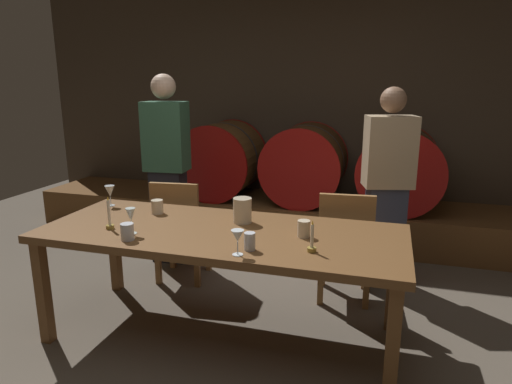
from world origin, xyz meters
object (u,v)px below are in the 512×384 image
at_px(wine_glass_left, 110,192).
at_px(wine_glass_center, 131,216).
at_px(chair_left, 180,226).
at_px(cup_far_right, 304,229).
at_px(cup_center_right, 250,241).
at_px(wine_barrel_center, 305,164).
at_px(wine_barrel_right, 400,169).
at_px(cup_far_left, 157,207).
at_px(pitcher, 242,210).
at_px(wine_glass_right, 238,237).
at_px(guest_right, 387,188).
at_px(candle_left, 110,220).
at_px(chair_right, 345,241).
at_px(candle_right, 312,243).
at_px(dining_table, 221,240).
at_px(cup_center_left, 127,232).

relative_size(wine_glass_left, wine_glass_center, 0.95).
xyz_separation_m(chair_left, cup_far_right, (1.17, -0.67, 0.31)).
bearing_deg(wine_glass_center, cup_center_right, -3.82).
bearing_deg(wine_barrel_center, wine_barrel_right, 0.00).
bearing_deg(wine_glass_center, cup_far_left, 97.83).
height_order(pitcher, wine_glass_right, pitcher).
relative_size(guest_right, wine_glass_right, 11.35).
bearing_deg(cup_far_right, guest_right, 67.00).
height_order(candle_left, wine_glass_left, candle_left).
height_order(guest_right, cup_center_right, guest_right).
relative_size(chair_right, wine_glass_left, 5.61).
relative_size(chair_left, wine_glass_left, 5.61).
height_order(wine_barrel_center, cup_far_right, wine_barrel_center).
xyz_separation_m(wine_barrel_right, candle_right, (-0.49, -2.34, -0.01)).
height_order(candle_left, candle_right, candle_left).
distance_m(wine_barrel_right, wine_glass_left, 2.80).
bearing_deg(candle_left, cup_center_right, -5.60).
bearing_deg(cup_far_left, candle_right, -19.47).
relative_size(wine_glass_left, cup_center_right, 1.54).
xyz_separation_m(pitcher, wine_glass_left, (-1.09, 0.10, 0.03)).
relative_size(chair_left, guest_right, 0.54).
relative_size(chair_left, wine_glass_right, 6.14).
bearing_deg(wine_glass_center, chair_right, 37.62).
distance_m(chair_left, pitcher, 0.95).
distance_m(cup_far_left, cup_far_right, 1.11).
xyz_separation_m(dining_table, wine_glass_center, (-0.51, -0.22, 0.18)).
relative_size(wine_glass_right, cup_center_left, 1.40).
bearing_deg(cup_far_left, wine_glass_right, -35.84).
bearing_deg(cup_center_left, wine_glass_left, 130.69).
bearing_deg(cup_far_left, wine_glass_left, 169.67).
xyz_separation_m(wine_barrel_right, chair_left, (-1.75, -1.43, -0.32)).
bearing_deg(chair_right, wine_glass_left, 8.72).
height_order(wine_glass_right, cup_center_left, wine_glass_right).
height_order(candle_right, cup_far_right, candle_right).
relative_size(candle_left, pitcher, 1.28).
relative_size(candle_left, candle_right, 1.17).
bearing_deg(candle_left, wine_barrel_center, 70.05).
height_order(candle_right, wine_glass_right, candle_right).
bearing_deg(cup_center_right, chair_right, 65.95).
bearing_deg(chair_left, candle_left, 79.97).
xyz_separation_m(dining_table, candle_left, (-0.69, -0.18, 0.13)).
distance_m(wine_barrel_right, cup_center_right, 2.55).
height_order(wine_glass_center, cup_far_left, wine_glass_center).
height_order(wine_barrel_center, candle_left, wine_barrel_center).
bearing_deg(chair_right, wine_barrel_center, -72.99).
relative_size(chair_right, wine_glass_center, 5.33).
bearing_deg(candle_left, chair_right, 32.60).
bearing_deg(candle_left, guest_right, 37.87).
bearing_deg(wine_barrel_center, wine_glass_center, -105.52).
bearing_deg(guest_right, cup_center_left, 29.74).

